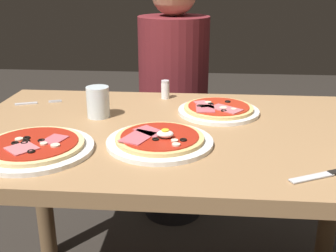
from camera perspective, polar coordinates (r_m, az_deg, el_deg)
The scene contains 9 objects.
dining_table at distance 1.25m, azimuth 1.38°, elevation -5.18°, with size 1.28×0.79×0.73m.
pizza_foreground at distance 1.10m, azimuth -1.16°, elevation -1.93°, with size 0.28×0.28×0.05m.
pizza_across_left at distance 1.11m, azimuth -17.89°, elevation -2.78°, with size 0.30×0.30×0.03m.
pizza_across_right at distance 1.36m, azimuth 6.92°, elevation 2.23°, with size 0.26×0.26×0.03m.
water_glass_near at distance 1.32m, azimuth -9.55°, elevation 3.01°, with size 0.07×0.07×0.10m.
fork at distance 1.52m, azimuth -17.81°, elevation 3.03°, with size 0.15×0.07×0.00m.
knife at distance 1.01m, azimuth 21.55°, elevation -6.02°, with size 0.18×0.10×0.01m.
salt_shaker at distance 1.51m, azimuth -0.38°, elevation 5.01°, with size 0.03×0.03×0.07m.
diner_person at distance 1.97m, azimuth 0.74°, elevation 2.58°, with size 0.32×0.32×1.18m.
Camera 1 is at (0.07, -1.13, 1.15)m, focal length 44.46 mm.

